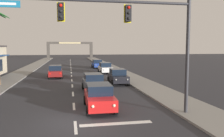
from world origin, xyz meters
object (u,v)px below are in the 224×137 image
object	(u,v)px
sedan_third_in_queue	(93,83)
sedan_oncoming_far	(55,71)
sedan_parked_far_kerb	(118,76)
traffic_signal_mast	(131,26)
sedan_lead_at_stop_bar	(99,96)
town_gateway_arch	(70,48)
sedan_parked_nearest_kerb	(97,64)
sedan_parked_mid_kerb	(105,68)

from	to	relation	value
sedan_third_in_queue	sedan_oncoming_far	size ratio (longest dim) A/B	0.99
sedan_third_in_queue	sedan_parked_far_kerb	distance (m)	5.26
traffic_signal_mast	sedan_lead_at_stop_bar	world-z (taller)	traffic_signal_mast
traffic_signal_mast	sedan_lead_at_stop_bar	xyz separation A→B (m)	(-1.58, 2.26, -4.50)
sedan_parked_far_kerb	town_gateway_arch	world-z (taller)	town_gateway_arch
sedan_parked_nearest_kerb	sedan_lead_at_stop_bar	bearing A→B (deg)	-96.63
sedan_third_in_queue	sedan_parked_far_kerb	world-z (taller)	same
sedan_third_in_queue	sedan_parked_far_kerb	bearing A→B (deg)	52.35
traffic_signal_mast	sedan_parked_mid_kerb	xyz separation A→B (m)	(2.07, 23.04, -4.50)
sedan_third_in_queue	sedan_parked_mid_kerb	world-z (taller)	same
sedan_oncoming_far	sedan_parked_nearest_kerb	size ratio (longest dim) A/B	1.01
sedan_third_in_queue	town_gateway_arch	bearing A→B (deg)	91.97
traffic_signal_mast	sedan_parked_mid_kerb	distance (m)	23.57
sedan_parked_mid_kerb	sedan_lead_at_stop_bar	bearing A→B (deg)	-99.96
town_gateway_arch	traffic_signal_mast	bearing A→B (deg)	-87.09
sedan_oncoming_far	sedan_parked_mid_kerb	size ratio (longest dim) A/B	1.01
traffic_signal_mast	sedan_parked_nearest_kerb	size ratio (longest dim) A/B	2.60
sedan_third_in_queue	sedan_oncoming_far	bearing A→B (deg)	110.82
sedan_parked_nearest_kerb	traffic_signal_mast	bearing A→B (deg)	-93.35
traffic_signal_mast	sedan_lead_at_stop_bar	distance (m)	5.27
sedan_third_in_queue	sedan_parked_far_kerb	size ratio (longest dim) A/B	1.00
sedan_oncoming_far	sedan_parked_far_kerb	bearing A→B (deg)	-42.09
sedan_parked_nearest_kerb	sedan_parked_mid_kerb	size ratio (longest dim) A/B	1.00
traffic_signal_mast	sedan_third_in_queue	xyz separation A→B (m)	(-1.33, 8.33, -4.50)
sedan_third_in_queue	town_gateway_arch	size ratio (longest dim) A/B	0.30
sedan_third_in_queue	traffic_signal_mast	bearing A→B (deg)	-80.90
sedan_lead_at_stop_bar	sedan_parked_nearest_kerb	bearing A→B (deg)	83.37
sedan_lead_at_stop_bar	sedan_oncoming_far	distance (m)	17.26
sedan_third_in_queue	sedan_parked_mid_kerb	size ratio (longest dim) A/B	1.00
sedan_oncoming_far	sedan_parked_nearest_kerb	distance (m)	14.80
sedan_third_in_queue	sedan_parked_nearest_kerb	distance (m)	23.84
traffic_signal_mast	town_gateway_arch	world-z (taller)	traffic_signal_mast
sedan_third_in_queue	town_gateway_arch	world-z (taller)	town_gateway_arch
sedan_lead_at_stop_bar	sedan_oncoming_far	world-z (taller)	same
traffic_signal_mast	town_gateway_arch	bearing A→B (deg)	92.91
sedan_third_in_queue	sedan_parked_far_kerb	xyz separation A→B (m)	(3.21, 4.16, 0.00)
traffic_signal_mast	sedan_oncoming_far	bearing A→B (deg)	105.87
sedan_oncoming_far	sedan_lead_at_stop_bar	bearing A→B (deg)	-77.13
sedan_lead_at_stop_bar	sedan_third_in_queue	xyz separation A→B (m)	(0.25, 6.07, 0.00)
sedan_parked_nearest_kerb	sedan_parked_far_kerb	xyz separation A→B (m)	(0.00, -19.47, 0.00)
sedan_parked_far_kerb	sedan_oncoming_far	bearing A→B (deg)	137.91
sedan_parked_far_kerb	sedan_third_in_queue	bearing A→B (deg)	-127.65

